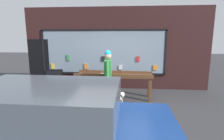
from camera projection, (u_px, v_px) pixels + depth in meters
ground_plane at (111, 109)px, 5.35m from camera, size 40.00×40.00×0.00m
shopfront_facade at (114, 49)px, 7.39m from camera, size 7.70×0.29×3.41m
display_table_main at (114, 77)px, 6.28m from camera, size 2.79×0.81×0.94m
person_browsing at (108, 72)px, 5.74m from camera, size 0.24×0.69×1.77m
small_dog at (120, 97)px, 5.70m from camera, size 0.32×0.50×0.38m
sandwich_board_sign at (55, 82)px, 6.69m from camera, size 0.68×0.79×0.95m
parked_car at (45, 125)px, 2.88m from camera, size 4.32×2.01×1.41m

